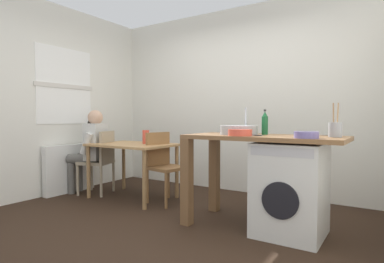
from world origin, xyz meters
name	(u,v)px	position (x,y,z in m)	size (l,w,h in m)	color
ground_plane	(168,223)	(0.00, 0.00, 0.00)	(5.46, 5.46, 0.00)	black
wall_back	(239,100)	(0.00, 1.75, 1.35)	(4.60, 0.10, 2.70)	silver
wall_window_side	(44,99)	(-2.15, 0.00, 1.35)	(0.12, 3.80, 2.70)	silver
radiator	(70,168)	(-2.02, 0.30, 0.35)	(0.10, 0.80, 0.70)	white
dining_table	(133,151)	(-1.02, 0.56, 0.64)	(1.10, 0.76, 0.74)	tan
chair_person_seat	(101,158)	(-1.57, 0.48, 0.51)	(0.51, 0.51, 0.90)	gray
chair_opposite	(163,163)	(-0.54, 0.62, 0.51)	(0.47, 0.47, 0.90)	olive
seated_person	(90,147)	(-1.72, 0.43, 0.67)	(0.57, 0.54, 1.20)	#595651
kitchen_counter	(243,150)	(0.69, 0.35, 0.76)	(1.50, 0.68, 0.92)	brown
washing_machine	(290,189)	(1.16, 0.35, 0.43)	(0.60, 0.61, 0.86)	silver
sink_basin	(239,130)	(0.64, 0.35, 0.97)	(0.38, 0.38, 0.09)	#9EA0A5
tap	(246,121)	(0.64, 0.53, 1.06)	(0.02, 0.02, 0.28)	#B2B2B7
bottle_tall_green	(265,123)	(0.87, 0.48, 1.03)	(0.06, 0.06, 0.25)	#19592D
mixing_bowl	(240,132)	(0.74, 0.15, 0.95)	(0.23, 0.23, 0.06)	#D84C38
utensil_crock	(335,129)	(1.53, 0.40, 0.99)	(0.11, 0.11, 0.30)	gray
colander	(306,134)	(1.35, 0.13, 0.95)	(0.20, 0.20, 0.06)	slate
vase	(146,137)	(-0.87, 0.66, 0.83)	(0.09, 0.09, 0.18)	#D84C38
scissors	(255,135)	(0.85, 0.25, 0.92)	(0.15, 0.06, 0.01)	#B2B2B7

